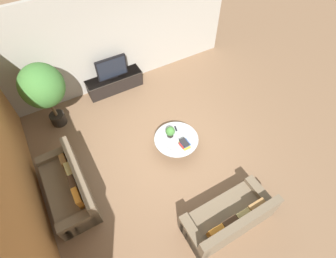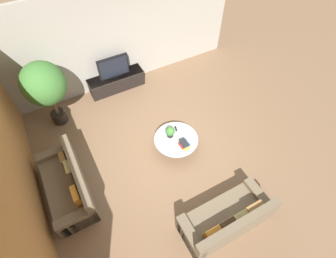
# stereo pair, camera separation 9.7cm
# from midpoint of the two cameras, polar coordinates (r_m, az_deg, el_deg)

# --- Properties ---
(ground_plane) EXTENTS (24.00, 24.00, 0.00)m
(ground_plane) POSITION_cam_midpoint_polar(r_m,az_deg,el_deg) (6.83, 0.34, -5.04)
(ground_plane) COLOR brown
(back_wall_stone) EXTENTS (7.40, 0.12, 3.00)m
(back_wall_stone) POSITION_cam_midpoint_polar(r_m,az_deg,el_deg) (7.97, -12.07, 18.64)
(back_wall_stone) COLOR #A39E93
(back_wall_stone) RESTS_ON ground
(side_wall_left) EXTENTS (0.12, 7.40, 3.00)m
(side_wall_left) POSITION_cam_midpoint_polar(r_m,az_deg,el_deg) (5.60, -31.41, -8.22)
(side_wall_left) COLOR #B2753D
(side_wall_left) RESTS_ON ground
(media_console) EXTENTS (1.72, 0.50, 0.50)m
(media_console) POSITION_cam_midpoint_polar(r_m,az_deg,el_deg) (8.39, -11.85, 9.85)
(media_console) COLOR black
(media_console) RESTS_ON ground
(television) EXTENTS (0.92, 0.13, 0.67)m
(television) POSITION_cam_midpoint_polar(r_m,az_deg,el_deg) (8.03, -12.51, 12.85)
(television) COLOR black
(television) RESTS_ON media_console
(coffee_table) EXTENTS (1.11, 1.11, 0.40)m
(coffee_table) POSITION_cam_midpoint_polar(r_m,az_deg,el_deg) (6.68, 1.38, -2.71)
(coffee_table) COLOR #756656
(coffee_table) RESTS_ON ground
(couch_by_wall) EXTENTS (0.84, 1.97, 0.84)m
(couch_by_wall) POSITION_cam_midpoint_polar(r_m,az_deg,el_deg) (6.43, -21.07, -11.77)
(couch_by_wall) COLOR brown
(couch_by_wall) RESTS_ON ground
(couch_near_entry) EXTENTS (1.91, 0.84, 0.84)m
(couch_near_entry) POSITION_cam_midpoint_polar(r_m,az_deg,el_deg) (5.88, 12.66, -18.39)
(couch_near_entry) COLOR brown
(couch_near_entry) RESTS_ON ground
(potted_palm_tall) EXTENTS (1.08, 1.08, 1.95)m
(potted_palm_tall) POSITION_cam_midpoint_polar(r_m,az_deg,el_deg) (7.18, -25.99, 8.14)
(potted_palm_tall) COLOR black
(potted_palm_tall) RESTS_ON ground
(potted_plant_tabletop) EXTENTS (0.24, 0.24, 0.31)m
(potted_plant_tabletop) POSITION_cam_midpoint_polar(r_m,az_deg,el_deg) (6.50, 0.07, -0.58)
(potted_plant_tabletop) COLOR black
(potted_plant_tabletop) RESTS_ON coffee_table
(book_stack) EXTENTS (0.24, 0.30, 0.13)m
(book_stack) POSITION_cam_midpoint_polar(r_m,az_deg,el_deg) (6.42, 3.20, -3.23)
(book_stack) COLOR gold
(book_stack) RESTS_ON coffee_table
(remote_black) EXTENTS (0.08, 0.16, 0.02)m
(remote_black) POSITION_cam_midpoint_polar(r_m,az_deg,el_deg) (6.77, 1.28, 0.09)
(remote_black) COLOR black
(remote_black) RESTS_ON coffee_table
(remote_silver) EXTENTS (0.09, 0.16, 0.02)m
(remote_silver) POSITION_cam_midpoint_polar(r_m,az_deg,el_deg) (6.40, -0.23, -4.22)
(remote_silver) COLOR gray
(remote_silver) RESTS_ON coffee_table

